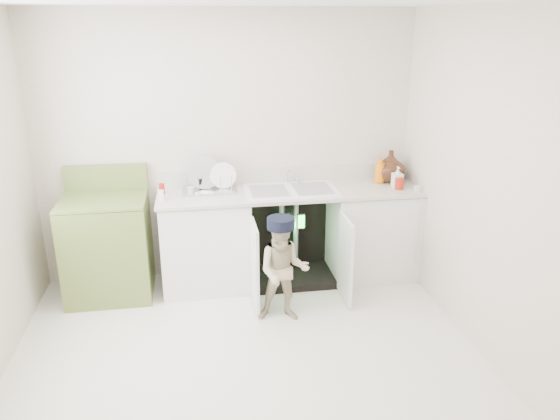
# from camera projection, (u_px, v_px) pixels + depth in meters

# --- Properties ---
(ground) EXTENTS (3.50, 3.50, 0.00)m
(ground) POSITION_uv_depth(u_px,v_px,m) (247.00, 354.00, 4.13)
(ground) COLOR silver
(ground) RESTS_ON ground
(room_shell) EXTENTS (6.00, 5.50, 1.26)m
(room_shell) POSITION_uv_depth(u_px,v_px,m) (243.00, 197.00, 3.71)
(room_shell) COLOR beige
(room_shell) RESTS_ON ground
(counter_run) EXTENTS (2.44, 1.02, 1.20)m
(counter_run) POSITION_uv_depth(u_px,v_px,m) (293.00, 233.00, 5.18)
(counter_run) COLOR white
(counter_run) RESTS_ON ground
(avocado_stove) EXTENTS (0.74, 0.65, 1.15)m
(avocado_stove) POSITION_uv_depth(u_px,v_px,m) (108.00, 245.00, 4.90)
(avocado_stove) COLOR olive
(avocado_stove) RESTS_ON ground
(repair_worker) EXTENTS (0.50, 0.59, 0.90)m
(repair_worker) POSITION_uv_depth(u_px,v_px,m) (283.00, 269.00, 4.47)
(repair_worker) COLOR beige
(repair_worker) RESTS_ON ground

